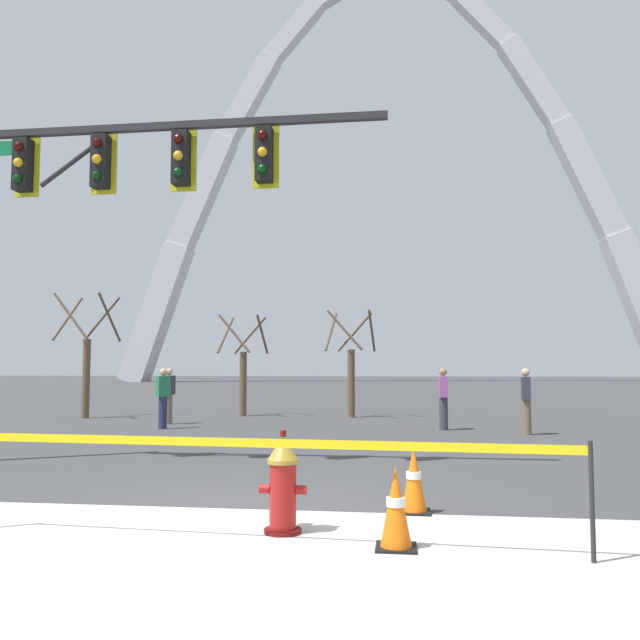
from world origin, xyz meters
TOP-DOWN VIEW (x-y plane):
  - ground_plane at (0.00, 0.00)m, footprint 240.00×240.00m
  - fire_hydrant at (0.57, -0.80)m, footprint 0.46×0.48m
  - caution_tape_barrier at (0.40, -1.25)m, footprint 5.77×0.40m
  - traffic_cone_by_hydrant at (1.84, 0.25)m, footprint 0.36×0.36m
  - traffic_cone_mid_sidewalk at (1.66, -1.21)m, footprint 0.36×0.36m
  - traffic_signal_gantry at (-3.70, 2.99)m, footprint 7.82×0.44m
  - monument_arch at (0.00, 65.91)m, footprint 62.70×2.90m
  - tree_far_left at (-8.39, 12.62)m, footprint 1.83×1.84m
  - tree_left_mid at (-3.64, 14.21)m, footprint 1.57×1.58m
  - tree_center_left at (0.01, 14.07)m, footprint 1.61×1.62m
  - pedestrian_walking_left at (-4.97, 10.88)m, footprint 0.31×0.39m
  - pedestrian_standing_center at (-4.60, 9.45)m, footprint 0.38×0.38m
  - pedestrian_walking_right at (4.63, 9.09)m, footprint 0.23×0.36m
  - pedestrian_near_trees at (2.73, 10.07)m, footprint 0.22×0.35m

SIDE VIEW (x-z plane):
  - ground_plane at x=0.00m, z-range 0.00..0.00m
  - traffic_cone_by_hydrant at x=1.84m, z-range -0.01..0.72m
  - traffic_cone_mid_sidewalk at x=1.66m, z-range -0.01..0.72m
  - fire_hydrant at x=0.57m, z-range -0.03..0.96m
  - caution_tape_barrier at x=0.40m, z-range 0.19..1.19m
  - pedestrian_walking_left at x=-4.97m, z-range 0.02..1.61m
  - pedestrian_standing_center at x=-4.60m, z-range 0.02..1.61m
  - pedestrian_walking_right at x=4.63m, z-range 0.02..1.61m
  - pedestrian_near_trees at x=2.73m, z-range 0.02..1.61m
  - tree_left_mid at x=-3.64m, z-range -0.19..3.18m
  - tree_center_left at x=0.01m, z-range -0.19..3.27m
  - tree_far_left at x=-8.39m, z-range -0.22..3.75m
  - traffic_signal_gantry at x=-3.70m, z-range 1.40..7.40m
  - monument_arch at x=0.00m, z-range -2.76..46.27m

